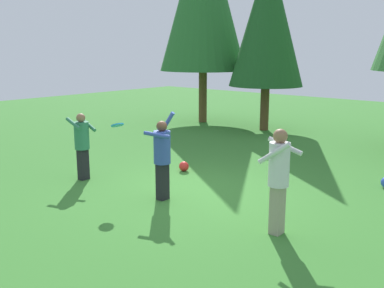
# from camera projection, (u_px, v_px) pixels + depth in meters

# --- Properties ---
(ground_plane) EXTENTS (40.00, 40.00, 0.00)m
(ground_plane) POSITION_uv_depth(u_px,v_px,m) (195.00, 192.00, 9.60)
(ground_plane) COLOR #387A2D
(person_thrower) EXTENTS (0.59, 0.59, 1.80)m
(person_thrower) POSITION_uv_depth(u_px,v_px,m) (162.00, 153.00, 8.91)
(person_thrower) COLOR black
(person_thrower) RESTS_ON ground_plane
(person_catcher) EXTENTS (0.57, 0.51, 1.57)m
(person_catcher) POSITION_uv_depth(u_px,v_px,m) (82.00, 141.00, 10.32)
(person_catcher) COLOR black
(person_catcher) RESTS_ON ground_plane
(person_bystander) EXTENTS (0.62, 0.53, 1.78)m
(person_bystander) POSITION_uv_depth(u_px,v_px,m) (279.00, 172.00, 7.20)
(person_bystander) COLOR gray
(person_bystander) RESTS_ON ground_plane
(frisbee) EXTENTS (0.32, 0.33, 0.12)m
(frisbee) POSITION_uv_depth(u_px,v_px,m) (117.00, 125.00, 9.23)
(frisbee) COLOR #2393D1
(ball_red) EXTENTS (0.25, 0.25, 0.25)m
(ball_red) POSITION_uv_depth(u_px,v_px,m) (184.00, 166.00, 11.18)
(ball_red) COLOR red
(ball_red) RESTS_ON ground_plane
(tree_left) EXTENTS (2.74, 2.74, 6.55)m
(tree_left) POSITION_uv_depth(u_px,v_px,m) (268.00, 19.00, 16.12)
(tree_left) COLOR brown
(tree_left) RESTS_ON ground_plane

